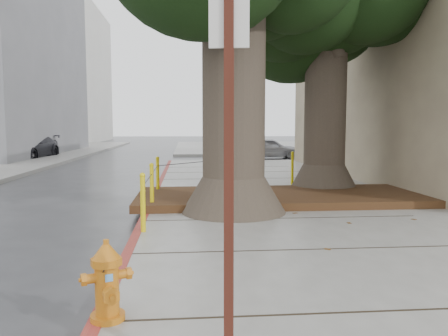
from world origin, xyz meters
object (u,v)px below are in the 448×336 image
Objects in this scene: signpost at (229,168)px; fire_hydrant at (107,281)px; car_red at (404,145)px; car_silver at (269,148)px; car_dark at (30,147)px.

fire_hydrant is at bearing 143.57° from signpost.
fire_hydrant is 0.17× the size of car_red.
fire_hydrant is at bearing 141.28° from car_red.
signpost is at bearing 168.67° from car_silver.
car_dark is (-21.35, -0.38, -0.02)m from car_red.
car_dark is (-13.08, 0.42, 0.08)m from car_silver.
car_dark reaches higher than car_silver.
signpost is 0.73× the size of car_silver.
signpost reaches higher than fire_hydrant.
car_red is at bearing 70.37° from signpost.
car_dark is (-8.73, 21.78, -0.90)m from signpost.
car_silver is 0.74× the size of car_dark.
car_silver is 13.08m from car_dark.
fire_hydrant is at bearing -63.44° from car_dark.
fire_hydrant is 0.16× the size of car_dark.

